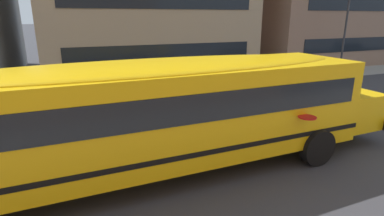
# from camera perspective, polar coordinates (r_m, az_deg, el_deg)

# --- Properties ---
(ground_plane) EXTENTS (400.00, 400.00, 0.00)m
(ground_plane) POSITION_cam_1_polar(r_m,az_deg,el_deg) (11.50, 9.54, -4.54)
(ground_plane) COLOR #38383D
(sidewalk_far) EXTENTS (120.00, 3.00, 0.01)m
(sidewalk_far) POSITION_cam_1_polar(r_m,az_deg,el_deg) (18.52, -3.60, 3.82)
(sidewalk_far) COLOR gray
(sidewalk_far) RESTS_ON ground_plane
(lane_centreline) EXTENTS (110.00, 0.16, 0.01)m
(lane_centreline) POSITION_cam_1_polar(r_m,az_deg,el_deg) (11.50, 9.54, -4.53)
(lane_centreline) COLOR silver
(lane_centreline) RESTS_ON ground_plane
(school_bus) EXTENTS (13.84, 3.28, 3.09)m
(school_bus) POSITION_cam_1_polar(r_m,az_deg,el_deg) (7.97, -5.78, -0.07)
(school_bus) COLOR yellow
(school_bus) RESTS_ON ground_plane
(parked_car_red_beside_sign) EXTENTS (3.90, 1.89, 1.64)m
(parked_car_red_beside_sign) POSITION_cam_1_polar(r_m,az_deg,el_deg) (19.82, 20.86, 6.09)
(parked_car_red_beside_sign) COLOR maroon
(parked_car_red_beside_sign) RESTS_ON ground_plane
(street_lamp) EXTENTS (0.44, 0.44, 6.80)m
(street_lamp) POSITION_cam_1_polar(r_m,az_deg,el_deg) (24.68, 27.06, 15.41)
(street_lamp) COLOR #38383D
(street_lamp) RESTS_ON ground_plane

